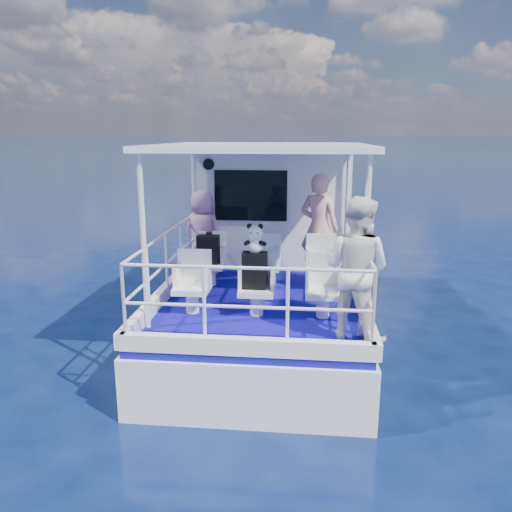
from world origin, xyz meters
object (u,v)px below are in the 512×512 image
at_px(passenger_stbd_aft, 356,269).
at_px(backpack_center, 255,270).
at_px(panda, 255,238).
at_px(passenger_port_fwd, 203,233).

height_order(passenger_stbd_aft, backpack_center, passenger_stbd_aft).
relative_size(backpack_center, panda, 1.29).
relative_size(passenger_stbd_aft, backpack_center, 3.47).
bearing_deg(panda, backpack_center, 155.74).
distance_m(passenger_port_fwd, passenger_stbd_aft, 3.47).
distance_m(backpack_center, panda, 0.44).
relative_size(passenger_port_fwd, backpack_center, 3.01).
relative_size(passenger_stbd_aft, panda, 4.47).
xyz_separation_m(backpack_center, panda, (0.00, -0.00, 0.44)).
height_order(backpack_center, panda, panda).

